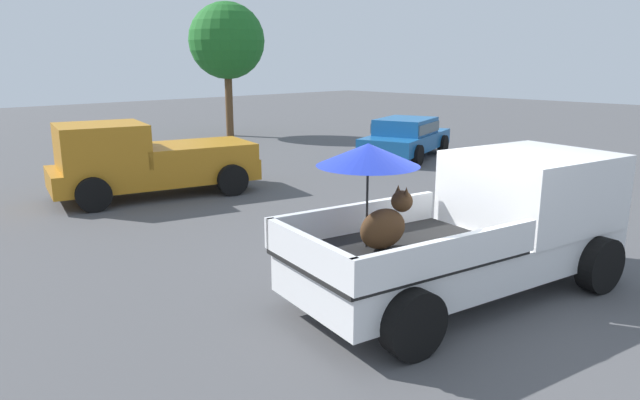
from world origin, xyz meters
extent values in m
plane|color=#4C4C4F|center=(0.00, 0.00, 0.00)|extent=(80.00, 80.00, 0.00)
cylinder|color=black|center=(1.91, 0.62, 0.40)|extent=(0.84, 0.43, 0.80)
cylinder|color=black|center=(1.53, -1.30, 0.40)|extent=(0.84, 0.43, 0.80)
cylinder|color=black|center=(-1.53, 1.30, 0.40)|extent=(0.84, 0.43, 0.80)
cylinder|color=black|center=(-1.91, -0.62, 0.40)|extent=(0.84, 0.43, 0.80)
cube|color=white|center=(0.00, 0.00, 0.57)|extent=(5.25, 2.73, 0.50)
cube|color=white|center=(1.37, -0.27, 1.36)|extent=(2.42, 2.23, 1.08)
cube|color=#4C606B|center=(2.36, -0.46, 1.56)|extent=(0.39, 1.70, 0.64)
cube|color=black|center=(-1.13, 0.22, 0.85)|extent=(3.10, 2.34, 0.06)
cube|color=white|center=(-0.95, 1.12, 1.08)|extent=(2.77, 0.64, 0.40)
cube|color=white|center=(-1.31, -0.68, 1.08)|extent=(2.77, 0.64, 0.40)
cube|color=white|center=(-2.45, 0.48, 1.08)|extent=(0.45, 1.82, 0.40)
ellipsoid|color=#472D19|center=(-1.25, 0.38, 1.14)|extent=(0.73, 0.44, 0.52)
sphere|color=#472D19|center=(-0.96, 0.32, 1.46)|extent=(0.33, 0.33, 0.28)
cone|color=#472D19|center=(-0.94, 0.40, 1.60)|extent=(0.11, 0.11, 0.12)
cone|color=#472D19|center=(-0.97, 0.24, 1.60)|extent=(0.11, 0.11, 0.12)
cylinder|color=black|center=(-1.35, 0.56, 1.43)|extent=(0.04, 0.04, 1.10)
cone|color=#1E33B7|center=(-1.35, 0.56, 2.08)|extent=(1.53, 1.53, 0.28)
cylinder|color=black|center=(-1.79, 8.07, 0.38)|extent=(0.80, 0.44, 0.76)
cylinder|color=black|center=(-1.32, 9.91, 0.38)|extent=(0.80, 0.44, 0.76)
cylinder|color=black|center=(1.32, 7.29, 0.38)|extent=(0.80, 0.44, 0.76)
cylinder|color=black|center=(1.78, 9.13, 0.38)|extent=(0.80, 0.44, 0.76)
cube|color=#B27219|center=(0.00, 8.60, 0.55)|extent=(5.09, 2.92, 0.50)
cube|color=#B27219|center=(-1.16, 8.90, 1.30)|extent=(2.28, 2.21, 1.00)
cube|color=#B27219|center=(0.97, 8.36, 1.00)|extent=(3.06, 2.41, 0.40)
cylinder|color=black|center=(9.89, 9.12, 0.33)|extent=(0.70, 0.41, 0.66)
cylinder|color=black|center=(10.42, 7.44, 0.33)|extent=(0.70, 0.41, 0.66)
cylinder|color=black|center=(7.32, 8.29, 0.33)|extent=(0.70, 0.41, 0.66)
cylinder|color=black|center=(7.85, 6.62, 0.33)|extent=(0.70, 0.41, 0.66)
cube|color=#195999|center=(8.87, 7.87, 0.55)|extent=(4.63, 2.99, 0.52)
cube|color=#195999|center=(8.78, 7.84, 1.05)|extent=(2.49, 2.16, 0.56)
cube|color=#4C606B|center=(8.78, 7.84, 1.05)|extent=(2.45, 2.22, 0.32)
cylinder|color=brown|center=(7.95, 16.79, 1.45)|extent=(0.32, 0.32, 2.90)
sphere|color=#1E6623|center=(7.95, 16.79, 4.01)|extent=(3.19, 3.19, 3.19)
camera|label=1|loc=(-6.69, -4.13, 3.22)|focal=32.47mm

